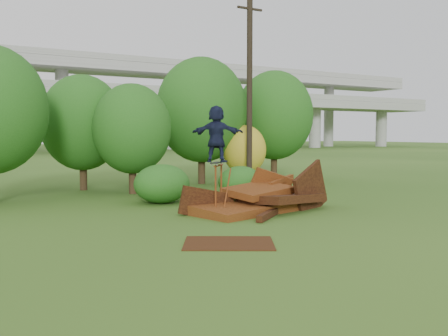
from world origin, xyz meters
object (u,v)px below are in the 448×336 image
scrap_pile (260,201)px  utility_pole (250,90)px  skater (217,134)px  flat_plate (229,243)px

scrap_pile → utility_pole: bearing=59.1°
utility_pole → skater: bearing=-131.3°
scrap_pile → skater: (-1.81, -0.08, 2.34)m
utility_pole → scrap_pile: bearing=-120.9°
flat_plate → utility_pole: 13.33m
scrap_pile → skater: skater is taller
flat_plate → scrap_pile: bearing=46.5°
scrap_pile → utility_pole: (3.70, 6.19, 4.46)m
scrap_pile → skater: 2.96m
flat_plate → utility_pole: (7.35, 10.04, 4.81)m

